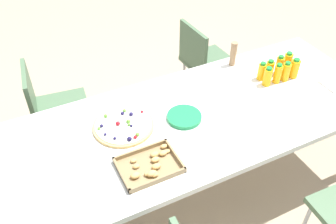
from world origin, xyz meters
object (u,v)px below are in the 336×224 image
Objects in this scene: juice_bottle_7 at (268,77)px; plate_stack at (184,117)px; juice_bottle_1 at (279,65)px; fruit_pizza at (123,125)px; chair_near_right at (51,106)px; party_table at (188,126)px; juice_bottle_2 at (270,69)px; napkin_stack at (334,84)px; cardboard_tube at (233,54)px; juice_bottle_6 at (278,74)px; juice_bottle_0 at (288,62)px; juice_bottle_3 at (262,71)px; snack_tray at (150,165)px; juice_bottle_5 at (286,72)px; juice_bottle_4 at (295,69)px; chair_near_left at (203,59)px.

juice_bottle_7 reaches higher than plate_stack.
fruit_pizza is (1.19, 0.03, -0.06)m from juice_bottle_1.
juice_bottle_7 is at bearing 24.15° from juice_bottle_1.
juice_bottle_7 reaches higher than chair_near_right.
chair_near_right is at bearing -23.53° from juice_bottle_1.
juice_bottle_1 is at bearing -169.73° from party_table.
juice_bottle_2 is 0.88× the size of napkin_stack.
juice_bottle_6 is at bearing 115.94° from cardboard_tube.
juice_bottle_0 reaches higher than party_table.
snack_tray is (1.02, 0.39, -0.05)m from juice_bottle_3.
cardboard_tube is at bearing -64.06° from juice_bottle_6.
cardboard_tube is at bearing -55.51° from juice_bottle_5.
juice_bottle_3 is (0.23, 0.00, -0.01)m from juice_bottle_0.
juice_bottle_5 is 1.18m from fruit_pizza.
juice_bottle_7 is at bearing 103.12° from cardboard_tube.
party_table is 0.81m from juice_bottle_5.
juice_bottle_0 is 0.23m from juice_bottle_3.
juice_bottle_2 is at bearing -135.58° from juice_bottle_7.
juice_bottle_1 is 1.04× the size of juice_bottle_7.
juice_bottle_1 is (-0.81, -0.15, 0.12)m from party_table.
juice_bottle_2 is at bearing -169.93° from plate_stack.
juice_bottle_4 is 1.28m from snack_tray.
chair_near_right is 1.68m from juice_bottle_1.
juice_bottle_6 is 0.40m from napkin_stack.
juice_bottle_5 reaches higher than juice_bottle_2.
juice_bottle_4 is 0.08m from juice_bottle_5.
juice_bottle_1 is 0.17m from juice_bottle_7.
juice_bottle_7 is (0.08, 0.07, 0.00)m from juice_bottle_2.
chair_near_right is 5.71× the size of juice_bottle_1.
napkin_stack is at bearing 143.23° from juice_bottle_5.
juice_bottle_7 reaches higher than party_table.
juice_bottle_3 reaches higher than snack_tray.
napkin_stack is (-0.18, 0.28, -0.06)m from juice_bottle_0.
juice_bottle_7 reaches higher than snack_tray.
chair_near_right is 1.60m from juice_bottle_2.
plate_stack is (0.90, 0.13, -0.06)m from juice_bottle_0.
juice_bottle_1 is at bearing -47.41° from napkin_stack.
chair_near_right is 5.93× the size of juice_bottle_7.
juice_bottle_1 is 0.40× the size of fruit_pizza.
party_table is 0.68m from juice_bottle_3.
chair_near_left is 5.71× the size of juice_bottle_1.
chair_near_left reaches higher than plate_stack.
juice_bottle_6 is at bearing 176.48° from juice_bottle_7.
chair_near_right is 1.64m from juice_bottle_6.
juice_bottle_4 is at bearing -178.40° from juice_bottle_5.
juice_bottle_7 is (0.15, -0.01, -0.00)m from juice_bottle_5.
juice_bottle_1 reaches higher than napkin_stack.
fruit_pizza is at bearing -2.03° from juice_bottle_4.
chair_near_right is at bearing -24.60° from juice_bottle_2.
party_table is at bearing 33.70° from cardboard_tube.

